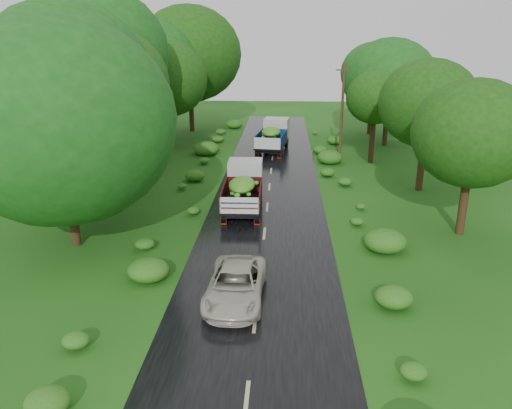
# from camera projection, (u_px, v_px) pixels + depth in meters

# --- Properties ---
(ground) EXTENTS (120.00, 120.00, 0.00)m
(ground) POSITION_uv_depth(u_px,v_px,m) (255.00, 321.00, 17.32)
(ground) COLOR #17440E
(ground) RESTS_ON ground
(road) EXTENTS (6.50, 80.00, 0.02)m
(road) POSITION_uv_depth(u_px,v_px,m) (262.00, 259.00, 22.04)
(road) COLOR black
(road) RESTS_ON ground
(road_lines) EXTENTS (0.12, 69.60, 0.00)m
(road_lines) POSITION_uv_depth(u_px,v_px,m) (263.00, 250.00, 22.98)
(road_lines) COLOR #BFB78C
(road_lines) RESTS_ON road
(truck_near) EXTENTS (2.12, 5.76, 2.41)m
(truck_near) POSITION_uv_depth(u_px,v_px,m) (243.00, 186.00, 27.93)
(truck_near) COLOR black
(truck_near) RESTS_ON ground
(truck_far) EXTENTS (2.88, 6.21, 2.51)m
(truck_far) POSITION_uv_depth(u_px,v_px,m) (273.00, 135.00, 41.91)
(truck_far) COLOR black
(truck_far) RESTS_ON ground
(car) EXTENTS (2.20, 4.55, 1.25)m
(car) POSITION_uv_depth(u_px,v_px,m) (236.00, 285.00, 18.46)
(car) COLOR beige
(car) RESTS_ON road
(utility_pole) EXTENTS (1.26, 0.52, 7.42)m
(utility_pole) POSITION_uv_depth(u_px,v_px,m) (342.00, 111.00, 38.43)
(utility_pole) COLOR #382616
(utility_pole) RESTS_ON ground
(trees_left) EXTENTS (8.15, 33.77, 10.21)m
(trees_left) POSITION_uv_depth(u_px,v_px,m) (130.00, 73.00, 35.59)
(trees_left) COLOR black
(trees_left) RESTS_ON ground
(trees_right) EXTENTS (5.74, 29.74, 7.54)m
(trees_right) POSITION_uv_depth(u_px,v_px,m) (399.00, 91.00, 37.21)
(trees_right) COLOR black
(trees_right) RESTS_ON ground
(shrubs) EXTENTS (11.90, 44.00, 0.70)m
(shrubs) POSITION_uv_depth(u_px,v_px,m) (268.00, 191.00, 30.43)
(shrubs) COLOR #246317
(shrubs) RESTS_ON ground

